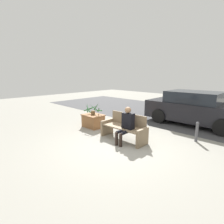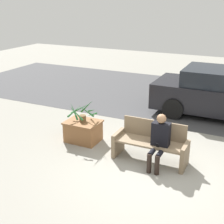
# 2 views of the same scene
# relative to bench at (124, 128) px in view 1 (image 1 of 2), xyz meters

# --- Properties ---
(ground_plane) EXTENTS (30.00, 30.00, 0.00)m
(ground_plane) POSITION_rel_bench_xyz_m (0.28, -0.52, -0.42)
(ground_plane) COLOR gray
(road_surface) EXTENTS (20.00, 6.00, 0.01)m
(road_surface) POSITION_rel_bench_xyz_m (0.28, 5.03, -0.42)
(road_surface) COLOR #424244
(road_surface) RESTS_ON ground_plane
(bench) EXTENTS (1.69, 0.58, 0.90)m
(bench) POSITION_rel_bench_xyz_m (0.00, 0.00, 0.00)
(bench) COLOR #7A664C
(bench) RESTS_ON ground_plane
(person_seated) EXTENTS (0.39, 0.62, 1.21)m
(person_seated) POSITION_rel_bench_xyz_m (0.25, -0.20, 0.25)
(person_seated) COLOR black
(person_seated) RESTS_ON ground_plane
(planter_box) EXTENTS (0.89, 0.68, 0.55)m
(planter_box) POSITION_rel_bench_xyz_m (-1.92, 0.19, -0.13)
(planter_box) COLOR brown
(planter_box) RESTS_ON ground_plane
(potted_plant) EXTENTS (0.76, 0.73, 0.57)m
(potted_plant) POSITION_rel_bench_xyz_m (-1.91, 0.20, 0.36)
(potted_plant) COLOR brown
(potted_plant) RESTS_ON planter_box
(parked_car) EXTENTS (4.20, 1.98, 1.50)m
(parked_car) POSITION_rel_bench_xyz_m (1.04, 3.66, 0.32)
(parked_car) COLOR black
(parked_car) RESTS_ON ground_plane
(bollard_post) EXTENTS (0.10, 0.10, 0.69)m
(bollard_post) POSITION_rel_bench_xyz_m (1.88, 1.55, -0.06)
(bollard_post) COLOR #4C4C51
(bollard_post) RESTS_ON ground_plane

